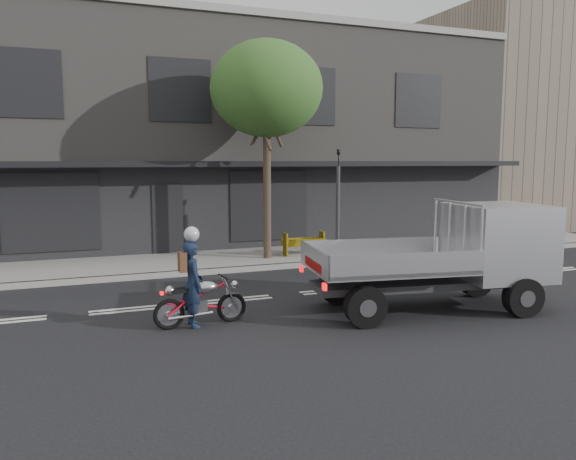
# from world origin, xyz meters

# --- Properties ---
(ground) EXTENTS (80.00, 80.00, 0.00)m
(ground) POSITION_xyz_m (0.00, 0.00, 0.00)
(ground) COLOR black
(ground) RESTS_ON ground
(sidewalk) EXTENTS (32.00, 3.20, 0.15)m
(sidewalk) POSITION_xyz_m (0.00, 4.70, 0.07)
(sidewalk) COLOR gray
(sidewalk) RESTS_ON ground
(kerb) EXTENTS (32.00, 0.20, 0.15)m
(kerb) POSITION_xyz_m (0.00, 3.10, 0.07)
(kerb) COLOR gray
(kerb) RESTS_ON ground
(building_main) EXTENTS (26.00, 10.00, 8.00)m
(building_main) POSITION_xyz_m (0.00, 11.30, 4.00)
(building_main) COLOR slate
(building_main) RESTS_ON ground
(building_neighbour) EXTENTS (14.00, 10.00, 10.00)m
(building_neighbour) POSITION_xyz_m (20.00, 11.30, 5.00)
(building_neighbour) COLOR brown
(building_neighbour) RESTS_ON ground
(street_tree) EXTENTS (3.40, 3.40, 6.74)m
(street_tree) POSITION_xyz_m (2.20, 4.20, 5.28)
(street_tree) COLOR #382B21
(street_tree) RESTS_ON ground
(traffic_light_pole) EXTENTS (0.12, 0.12, 3.50)m
(traffic_light_pole) POSITION_xyz_m (4.20, 3.35, 1.65)
(traffic_light_pole) COLOR #2D2D30
(traffic_light_pole) RESTS_ON ground
(motorcycle) EXTENTS (1.84, 0.53, 0.95)m
(motorcycle) POSITION_xyz_m (-1.20, -1.66, 0.49)
(motorcycle) COLOR black
(motorcycle) RESTS_ON ground
(rider) EXTENTS (0.43, 0.62, 1.65)m
(rider) POSITION_xyz_m (-1.35, -1.66, 0.82)
(rider) COLOR #131E34
(rider) RESTS_ON ground
(flatbed_ute) EXTENTS (5.27, 2.76, 2.33)m
(flatbed_ute) POSITION_xyz_m (4.66, -2.48, 1.33)
(flatbed_ute) COLOR black
(flatbed_ute) RESTS_ON ground
(construction_barrier) EXTENTS (1.41, 0.68, 0.76)m
(construction_barrier) POSITION_xyz_m (3.51, 4.17, 0.53)
(construction_barrier) COLOR #E8B70C
(construction_barrier) RESTS_ON sidewalk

